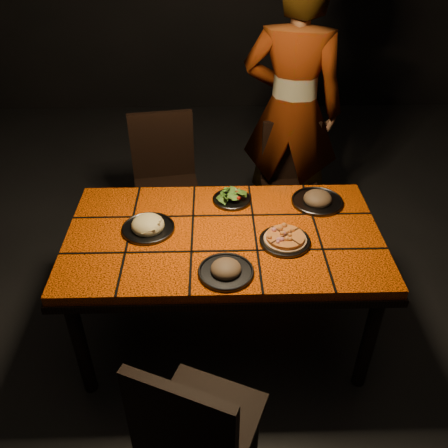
{
  "coord_description": "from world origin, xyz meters",
  "views": [
    {
      "loc": [
        -0.05,
        -1.93,
        2.21
      ],
      "look_at": [
        0.0,
        -0.02,
        0.82
      ],
      "focal_mm": 38.0,
      "sensor_mm": 36.0,
      "label": 1
    }
  ],
  "objects_px": {
    "dining_table": "(224,245)",
    "diner": "(292,111)",
    "chair_near": "(195,429)",
    "plate_pizza": "(285,240)",
    "plate_pasta": "(148,226)",
    "chair_far_left": "(165,174)",
    "chair_far_right": "(290,177)"
  },
  "relations": [
    {
      "from": "dining_table",
      "to": "diner",
      "type": "xyz_separation_m",
      "value": [
        0.49,
        1.12,
        0.26
      ]
    },
    {
      "from": "chair_near",
      "to": "dining_table",
      "type": "bearing_deg",
      "value": -74.74
    },
    {
      "from": "dining_table",
      "to": "plate_pizza",
      "type": "height_order",
      "value": "plate_pizza"
    },
    {
      "from": "plate_pizza",
      "to": "plate_pasta",
      "type": "bearing_deg",
      "value": 169.8
    },
    {
      "from": "plate_pasta",
      "to": "dining_table",
      "type": "bearing_deg",
      "value": -4.97
    },
    {
      "from": "chair_far_left",
      "to": "plate_pasta",
      "type": "height_order",
      "value": "chair_far_left"
    },
    {
      "from": "plate_pizza",
      "to": "plate_pasta",
      "type": "xyz_separation_m",
      "value": [
        -0.69,
        0.12,
        0.01
      ]
    },
    {
      "from": "chair_far_right",
      "to": "plate_pasta",
      "type": "relative_size",
      "value": 3.25
    },
    {
      "from": "chair_far_left",
      "to": "diner",
      "type": "height_order",
      "value": "diner"
    },
    {
      "from": "chair_far_left",
      "to": "plate_pasta",
      "type": "bearing_deg",
      "value": -99.11
    },
    {
      "from": "diner",
      "to": "plate_pizza",
      "type": "relative_size",
      "value": 6.27
    },
    {
      "from": "dining_table",
      "to": "diner",
      "type": "distance_m",
      "value": 1.25
    },
    {
      "from": "dining_table",
      "to": "chair_near",
      "type": "bearing_deg",
      "value": -98.15
    },
    {
      "from": "dining_table",
      "to": "plate_pasta",
      "type": "distance_m",
      "value": 0.4
    },
    {
      "from": "dining_table",
      "to": "chair_far_right",
      "type": "height_order",
      "value": "chair_far_right"
    },
    {
      "from": "dining_table",
      "to": "chair_far_right",
      "type": "distance_m",
      "value": 1.09
    },
    {
      "from": "diner",
      "to": "plate_pasta",
      "type": "relative_size",
      "value": 6.86
    },
    {
      "from": "chair_far_right",
      "to": "diner",
      "type": "distance_m",
      "value": 0.46
    },
    {
      "from": "chair_far_right",
      "to": "diner",
      "type": "xyz_separation_m",
      "value": [
        -0.0,
        0.16,
        0.43
      ]
    },
    {
      "from": "dining_table",
      "to": "chair_near",
      "type": "relative_size",
      "value": 1.77
    },
    {
      "from": "plate_pasta",
      "to": "chair_far_right",
      "type": "bearing_deg",
      "value": 46.24
    },
    {
      "from": "chair_near",
      "to": "plate_pasta",
      "type": "bearing_deg",
      "value": -51.95
    },
    {
      "from": "chair_far_left",
      "to": "plate_pizza",
      "type": "relative_size",
      "value": 3.23
    },
    {
      "from": "diner",
      "to": "plate_pasta",
      "type": "xyz_separation_m",
      "value": [
        -0.88,
        -1.08,
        -0.16
      ]
    },
    {
      "from": "plate_pizza",
      "to": "dining_table",
      "type": "bearing_deg",
      "value": 163.35
    },
    {
      "from": "chair_near",
      "to": "plate_pasta",
      "type": "xyz_separation_m",
      "value": [
        -0.25,
        0.97,
        0.25
      ]
    },
    {
      "from": "chair_far_left",
      "to": "diner",
      "type": "xyz_separation_m",
      "value": [
        0.88,
        0.17,
        0.38
      ]
    },
    {
      "from": "chair_far_right",
      "to": "diner",
      "type": "height_order",
      "value": "diner"
    },
    {
      "from": "chair_far_right",
      "to": "plate_pasta",
      "type": "distance_m",
      "value": 1.31
    },
    {
      "from": "diner",
      "to": "plate_pizza",
      "type": "bearing_deg",
      "value": 95.15
    },
    {
      "from": "dining_table",
      "to": "chair_far_left",
      "type": "xyz_separation_m",
      "value": [
        -0.38,
        0.94,
        -0.12
      ]
    },
    {
      "from": "chair_near",
      "to": "chair_far_right",
      "type": "distance_m",
      "value": 1.99
    }
  ]
}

